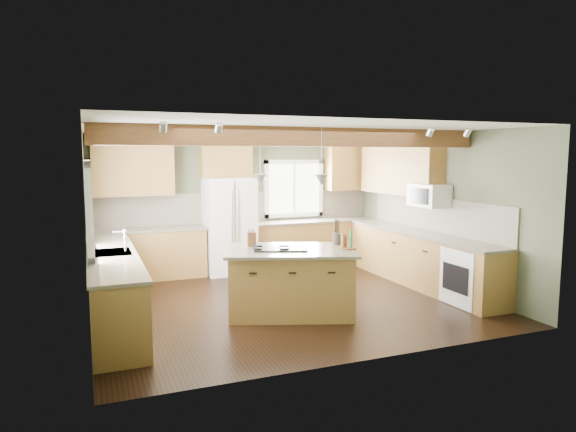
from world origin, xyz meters
name	(u,v)px	position (x,y,z in m)	size (l,w,h in m)	color
floor	(285,300)	(0.00, 0.00, 0.00)	(5.60, 5.60, 0.00)	black
ceiling	(285,130)	(0.00, 0.00, 2.60)	(5.60, 5.60, 0.00)	silver
wall_back	(239,202)	(0.00, 2.50, 1.30)	(5.60, 5.60, 0.00)	#434933
wall_left	(86,226)	(-2.80, 0.00, 1.30)	(5.00, 5.00, 0.00)	#434933
wall_right	(437,209)	(2.80, 0.00, 1.30)	(5.00, 5.00, 0.00)	#434933
ceiling_beam	(302,137)	(0.00, -0.63, 2.47)	(5.55, 0.26, 0.26)	#4E2916
soffit_trim	(240,138)	(0.00, 2.40, 2.54)	(5.55, 0.20, 0.10)	#4E2916
backsplash_back	(239,207)	(0.00, 2.48, 1.21)	(5.58, 0.03, 0.58)	brown
backsplash_right	(435,214)	(2.78, 0.05, 1.21)	(0.03, 3.70, 0.58)	brown
base_cab_back_left	(148,255)	(-1.79, 2.20, 0.44)	(2.02, 0.60, 0.88)	brown
counter_back_left	(147,229)	(-1.79, 2.20, 0.90)	(2.06, 0.64, 0.04)	#4A4136
base_cab_back_right	(314,243)	(1.49, 2.20, 0.44)	(2.62, 0.60, 0.88)	brown
counter_back_right	(314,221)	(1.49, 2.20, 0.90)	(2.66, 0.64, 0.04)	#4A4136
base_cab_left	(113,287)	(-2.50, 0.05, 0.44)	(0.60, 3.70, 0.88)	brown
counter_left	(112,254)	(-2.50, 0.05, 0.90)	(0.64, 3.74, 0.04)	#4A4136
base_cab_right	(419,259)	(2.50, 0.05, 0.44)	(0.60, 3.70, 0.88)	brown
counter_right	(420,233)	(2.50, 0.05, 0.90)	(0.64, 3.74, 0.04)	#4A4136
upper_cab_back_left	(133,171)	(-1.99, 2.33, 1.95)	(1.40, 0.35, 0.90)	brown
upper_cab_over_fridge	(226,159)	(-0.30, 2.33, 2.15)	(0.96, 0.35, 0.70)	brown
upper_cab_right	(400,170)	(2.62, 0.90, 1.95)	(0.35, 2.20, 0.90)	brown
upper_cab_back_corner	(347,168)	(2.30, 2.33, 1.95)	(0.90, 0.35, 0.90)	brown
window_left	(87,207)	(-2.78, 0.05, 1.55)	(0.04, 1.60, 1.05)	white
window_back	(293,188)	(1.15, 2.48, 1.55)	(1.10, 0.04, 1.00)	white
sink	(112,253)	(-2.50, 0.05, 0.91)	(0.50, 0.65, 0.03)	#262628
faucet	(125,242)	(-2.32, 0.05, 1.05)	(0.02, 0.02, 0.28)	#B2B2B7
dishwasher	(120,315)	(-2.49, -1.25, 0.43)	(0.60, 0.60, 0.84)	white
oven	(472,277)	(2.49, -1.25, 0.43)	(0.60, 0.72, 0.84)	white
microwave	(429,195)	(2.58, -0.05, 1.55)	(0.40, 0.70, 0.38)	white
pendant_left	(260,180)	(-0.55, -0.49, 1.88)	(0.18, 0.18, 0.16)	#B2B2B7
pendant_right	(321,180)	(0.24, -0.77, 1.88)	(0.18, 0.18, 0.16)	#B2B2B7
refrigerator	(229,226)	(-0.30, 2.12, 0.90)	(0.90, 0.74, 1.80)	white
island	(291,283)	(-0.16, -0.63, 0.44)	(1.68, 1.02, 0.88)	brown
island_top	(291,250)	(-0.16, -0.63, 0.90)	(1.79, 1.14, 0.04)	#4A4136
cooktop	(281,248)	(-0.29, -0.58, 0.93)	(0.73, 0.48, 0.02)	black
knife_block	(251,239)	(-0.61, -0.24, 1.02)	(0.12, 0.09, 0.21)	brown
utensil_crock	(337,239)	(0.61, -0.53, 1.00)	(0.13, 0.13, 0.17)	#474039
bottle_tray	(347,240)	(0.59, -0.88, 1.04)	(0.27, 0.27, 0.24)	brown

